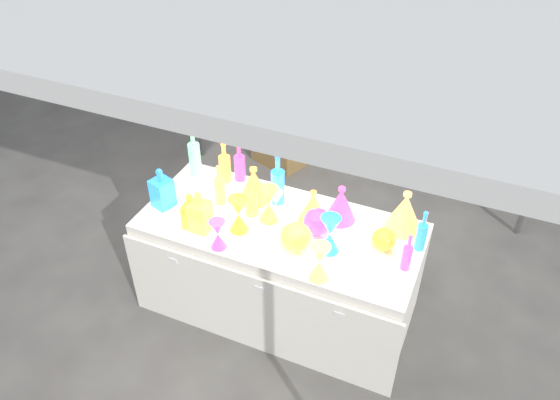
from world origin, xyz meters
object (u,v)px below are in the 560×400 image
at_px(decanter_0, 200,211).
at_px(globe_0, 296,238).
at_px(cardboard_box_closed, 281,146).
at_px(hourglass_0, 238,215).
at_px(display_table, 279,268).
at_px(lampshade_0, 254,184).
at_px(bottle_0, 225,162).

distance_m(decanter_0, globe_0, 0.62).
height_order(cardboard_box_closed, decanter_0, decanter_0).
height_order(decanter_0, hourglass_0, decanter_0).
bearing_deg(display_table, decanter_0, -153.17).
relative_size(cardboard_box_closed, hourglass_0, 1.97).
bearing_deg(display_table, lampshade_0, 144.98).
distance_m(hourglass_0, globe_0, 0.39).
xyz_separation_m(display_table, globe_0, (0.17, -0.15, 0.45)).
height_order(display_table, hourglass_0, hourglass_0).
relative_size(cardboard_box_closed, globe_0, 2.51).
relative_size(display_table, bottle_0, 5.90).
distance_m(cardboard_box_closed, globe_0, 2.16).
bearing_deg(bottle_0, cardboard_box_closed, 97.36).
bearing_deg(cardboard_box_closed, bottle_0, -63.19).
bearing_deg(decanter_0, lampshade_0, 66.33).
distance_m(cardboard_box_closed, lampshade_0, 1.74).
distance_m(decanter_0, hourglass_0, 0.24).
relative_size(display_table, lampshade_0, 7.27).
xyz_separation_m(decanter_0, lampshade_0, (0.17, 0.41, -0.02)).
bearing_deg(display_table, cardboard_box_closed, 113.07).
relative_size(hourglass_0, lampshade_0, 0.96).
bearing_deg(display_table, bottle_0, 150.86).
distance_m(cardboard_box_closed, bottle_0, 1.59).
xyz_separation_m(bottle_0, hourglass_0, (0.33, -0.44, -0.03)).
xyz_separation_m(bottle_0, decanter_0, (0.11, -0.53, -0.01)).
distance_m(display_table, lampshade_0, 0.60).
xyz_separation_m(display_table, decanter_0, (-0.44, -0.22, 0.52)).
distance_m(bottle_0, globe_0, 0.85).
bearing_deg(globe_0, display_table, 139.30).
relative_size(display_table, decanter_0, 6.38).
bearing_deg(bottle_0, decanter_0, -78.61).
distance_m(hourglass_0, lampshade_0, 0.32).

